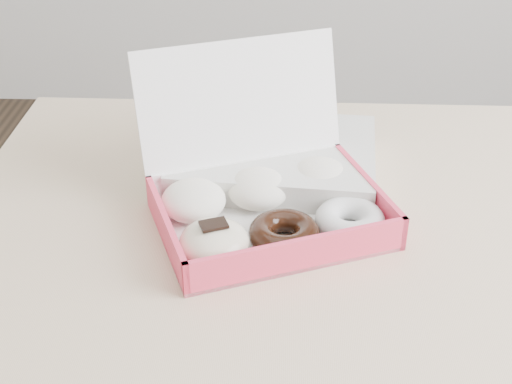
{
  "coord_description": "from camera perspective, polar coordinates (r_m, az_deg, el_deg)",
  "views": [
    {
      "loc": [
        -0.17,
        -0.71,
        1.26
      ],
      "look_at": [
        -0.21,
        0.02,
        0.81
      ],
      "focal_mm": 50.0,
      "sensor_mm": 36.0,
      "label": 1
    }
  ],
  "objects": [
    {
      "name": "table",
      "position": [
        0.94,
        12.72,
        -7.89
      ],
      "size": [
        1.2,
        0.8,
        0.75
      ],
      "color": "tan",
      "rests_on": "ground"
    },
    {
      "name": "donut_box",
      "position": [
        0.89,
        0.65,
        -0.56
      ],
      "size": [
        0.34,
        0.33,
        0.2
      ],
      "rotation": [
        0.0,
        0.0,
        0.37
      ],
      "color": "white",
      "rests_on": "table"
    },
    {
      "name": "newspapers",
      "position": [
        1.0,
        1.58,
        2.68
      ],
      "size": [
        0.29,
        0.24,
        0.04
      ],
      "primitive_type": "cube",
      "rotation": [
        0.0,
        0.0,
        -0.09
      ],
      "color": "silver",
      "rests_on": "table"
    }
  ]
}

